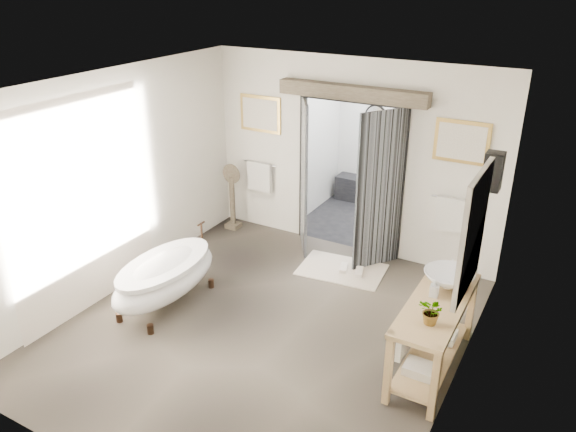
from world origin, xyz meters
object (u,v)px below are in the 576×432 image
Objects in this scene: rug at (342,269)px; basin at (448,279)px; clawfoot_tub at (165,276)px; vanity at (431,329)px.

basin is at bearing -33.68° from rug.
rug is 2.22× the size of basin.
rug is at bearing 164.41° from basin.
vanity reaches higher than clawfoot_tub.
clawfoot_tub is 3.34m from vanity.
vanity is 1.33× the size of rug.
vanity is at bearing -41.75° from rug.
clawfoot_tub is 3.18× the size of basin.
basin is (0.04, 0.36, 0.44)m from vanity.
basin reaches higher than rug.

